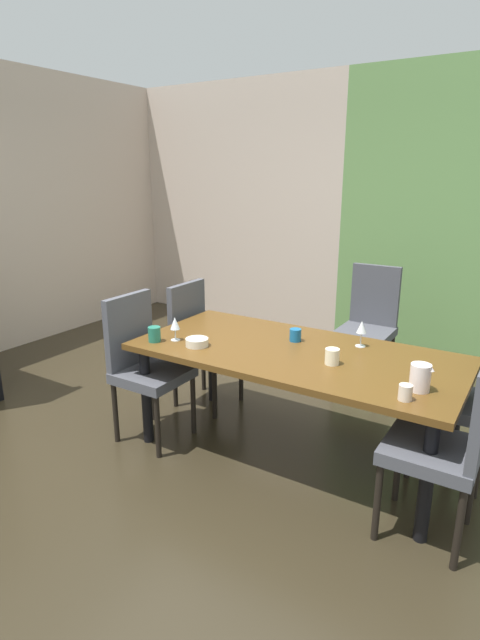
{
  "coord_description": "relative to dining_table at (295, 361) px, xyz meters",
  "views": [
    {
      "loc": [
        1.99,
        -2.23,
        1.8
      ],
      "look_at": [
        0.29,
        0.48,
        0.85
      ],
      "focal_mm": 28.0,
      "sensor_mm": 36.0,
      "label": 1
    }
  ],
  "objects": [
    {
      "name": "cup_near_window",
      "position": [
        -0.86,
        -0.34,
        0.12
      ],
      "size": [
        0.08,
        0.08,
        0.1
      ],
      "primitive_type": "cylinder",
      "color": "#22705A",
      "rests_on": "dining_table"
    },
    {
      "name": "chair_right_near",
      "position": [
        0.99,
        -0.32,
        -0.1
      ],
      "size": [
        0.44,
        0.44,
        0.98
      ],
      "rotation": [
        0.0,
        0.0,
        1.57
      ],
      "color": "#484A51",
      "rests_on": "ground_plane"
    },
    {
      "name": "chair_left_far",
      "position": [
        -0.99,
        0.32,
        -0.1
      ],
      "size": [
        0.45,
        0.44,
        0.97
      ],
      "rotation": [
        0.0,
        0.0,
        -1.57
      ],
      "color": "#484A51",
      "rests_on": "ground_plane"
    },
    {
      "name": "chair_left_near",
      "position": [
        -0.99,
        -0.32,
        -0.09
      ],
      "size": [
        0.45,
        0.44,
        1.01
      ],
      "rotation": [
        0.0,
        0.0,
        -1.57
      ],
      "color": "#484A51",
      "rests_on": "ground_plane"
    },
    {
      "name": "serving_bowl_south",
      "position": [
        -0.57,
        -0.26,
        0.1
      ],
      "size": [
        0.15,
        0.15,
        0.05
      ],
      "primitive_type": "cylinder",
      "color": "beige",
      "rests_on": "dining_table"
    },
    {
      "name": "ground_plane",
      "position": [
        -0.72,
        -0.44,
        -0.66
      ],
      "size": [
        5.67,
        6.27,
        0.02
      ],
      "primitive_type": "cube",
      "color": "#2D2618"
    },
    {
      "name": "back_panel_interior",
      "position": [
        -2.14,
        2.64,
        0.76
      ],
      "size": [
        2.82,
        0.1,
        2.83
      ],
      "primitive_type": "cube",
      "color": "beige",
      "rests_on": "ground_plane"
    },
    {
      "name": "cup_east",
      "position": [
        0.28,
        -0.1,
        0.12
      ],
      "size": [
        0.08,
        0.08,
        0.09
      ],
      "primitive_type": "cylinder",
      "color": "#F0E8C5",
      "rests_on": "dining_table"
    },
    {
      "name": "cup_corner",
      "position": [
        -0.08,
        0.16,
        0.11
      ],
      "size": [
        0.08,
        0.08,
        0.08
      ],
      "primitive_type": "cylinder",
      "color": "#155E96",
      "rests_on": "dining_table"
    },
    {
      "name": "dining_table",
      "position": [
        0.0,
        0.0,
        0.0
      ],
      "size": [
        2.04,
        0.98,
        0.73
      ],
      "color": "#583916",
      "rests_on": "ground_plane"
    },
    {
      "name": "wine_glass_rear",
      "position": [
        -0.76,
        -0.24,
        0.18
      ],
      "size": [
        0.06,
        0.06,
        0.16
      ],
      "color": "silver",
      "rests_on": "dining_table"
    },
    {
      "name": "chair_head_far",
      "position": [
        0.02,
        1.42,
        -0.08
      ],
      "size": [
        0.44,
        0.45,
        1.03
      ],
      "rotation": [
        0.0,
        0.0,
        3.14
      ],
      "color": "#484A51",
      "rests_on": "ground_plane"
    },
    {
      "name": "pitcher_left",
      "position": [
        0.8,
        -0.2,
        0.15
      ],
      "size": [
        0.12,
        0.1,
        0.14
      ],
      "color": "white",
      "rests_on": "dining_table"
    },
    {
      "name": "chair_right_far",
      "position": [
        0.99,
        0.32,
        -0.1
      ],
      "size": [
        0.44,
        0.44,
        0.98
      ],
      "rotation": [
        0.0,
        0.0,
        1.57
      ],
      "color": "#484A51",
      "rests_on": "ground_plane"
    },
    {
      "name": "wine_glass_front",
      "position": [
        0.32,
        0.29,
        0.2
      ],
      "size": [
        0.06,
        0.06,
        0.17
      ],
      "color": "silver",
      "rests_on": "dining_table"
    },
    {
      "name": "cup_right",
      "position": [
        0.77,
        -0.36,
        0.11
      ],
      "size": [
        0.07,
        0.07,
        0.08
      ],
      "primitive_type": "cylinder",
      "color": "beige",
      "rests_on": "dining_table"
    }
  ]
}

